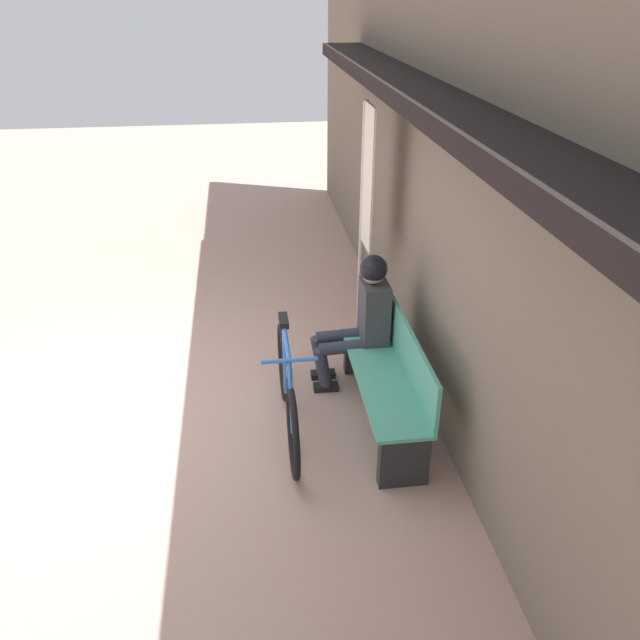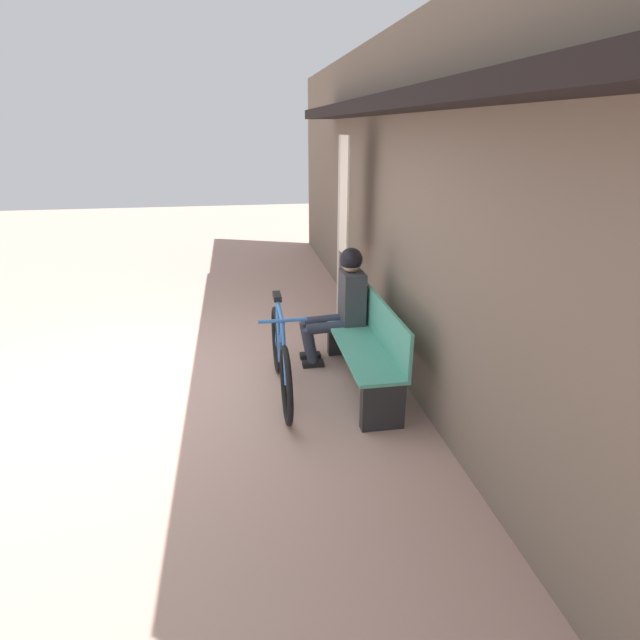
% 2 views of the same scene
% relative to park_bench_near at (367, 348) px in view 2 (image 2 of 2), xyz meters
% --- Properties ---
extents(ground_plane, '(24.00, 24.00, 0.00)m').
position_rel_park_bench_near_xyz_m(ground_plane, '(-0.33, -2.07, -0.39)').
color(ground_plane, tan).
extents(storefront_wall, '(12.00, 0.56, 3.20)m').
position_rel_park_bench_near_xyz_m(storefront_wall, '(-0.33, 0.42, 1.28)').
color(storefront_wall, '#756656').
rests_on(storefront_wall, ground_plane).
extents(park_bench_near, '(1.58, 0.42, 0.83)m').
position_rel_park_bench_near_xyz_m(park_bench_near, '(0.00, 0.00, 0.00)').
color(park_bench_near, '#51A88E').
rests_on(park_bench_near, ground_plane).
extents(bicycle, '(1.63, 0.40, 0.90)m').
position_rel_park_bench_near_xyz_m(bicycle, '(0.02, -0.81, -0.02)').
color(bicycle, black).
rests_on(bicycle, ground_plane).
extents(person_seated, '(0.34, 0.65, 1.21)m').
position_rel_park_bench_near_xyz_m(person_seated, '(-0.58, -0.12, 0.30)').
color(person_seated, '#2D3342').
rests_on(person_seated, ground_plane).
extents(banner_pole, '(0.45, 0.05, 2.25)m').
position_rel_park_bench_near_xyz_m(banner_pole, '(-1.52, 0.07, 1.04)').
color(banner_pole, '#B7B2A8').
rests_on(banner_pole, ground_plane).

